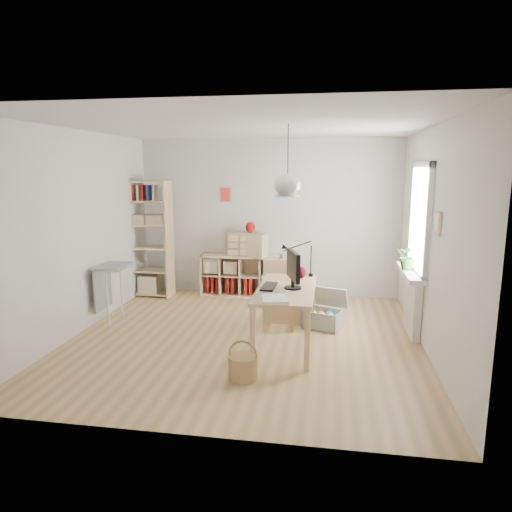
# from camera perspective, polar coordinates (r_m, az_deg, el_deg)

# --- Properties ---
(ground) EXTENTS (4.50, 4.50, 0.00)m
(ground) POSITION_cam_1_polar(r_m,az_deg,el_deg) (6.08, -1.40, -10.27)
(ground) COLOR tan
(ground) RESTS_ON ground
(room_shell) EXTENTS (4.50, 4.50, 4.50)m
(room_shell) POSITION_cam_1_polar(r_m,az_deg,el_deg) (5.45, 3.96, 8.83)
(room_shell) COLOR silver
(room_shell) RESTS_ON ground
(window_unit) EXTENTS (0.07, 1.16, 1.46)m
(window_unit) POSITION_cam_1_polar(r_m,az_deg,el_deg) (6.32, 19.91, 4.38)
(window_unit) COLOR white
(window_unit) RESTS_ON ground
(radiator) EXTENTS (0.10, 0.80, 0.80)m
(radiator) POSITION_cam_1_polar(r_m,az_deg,el_deg) (6.53, 18.96, -5.67)
(radiator) COLOR white
(radiator) RESTS_ON ground
(windowsill) EXTENTS (0.22, 1.20, 0.06)m
(windowsill) POSITION_cam_1_polar(r_m,az_deg,el_deg) (6.42, 18.75, -1.98)
(windowsill) COLOR white
(windowsill) RESTS_ON radiator
(desk) EXTENTS (0.70, 1.50, 0.75)m
(desk) POSITION_cam_1_polar(r_m,az_deg,el_deg) (5.66, 3.79, -4.90)
(desk) COLOR #D7AE7B
(desk) RESTS_ON ground
(cube_shelf) EXTENTS (1.40, 0.38, 0.72)m
(cube_shelf) POSITION_cam_1_polar(r_m,az_deg,el_deg) (8.03, -2.00, -2.80)
(cube_shelf) COLOR tan
(cube_shelf) RESTS_ON ground
(tall_bookshelf) EXTENTS (0.80, 0.38, 2.00)m
(tall_bookshelf) POSITION_cam_1_polar(r_m,az_deg,el_deg) (8.07, -13.41, 2.69)
(tall_bookshelf) COLOR #D7AE7B
(tall_bookshelf) RESTS_ON ground
(side_table) EXTENTS (0.40, 0.55, 0.85)m
(side_table) POSITION_cam_1_polar(r_m,az_deg,el_deg) (6.85, -17.88, -2.53)
(side_table) COLOR gray
(side_table) RESTS_ON ground
(chair) EXTENTS (0.49, 0.49, 0.93)m
(chair) POSITION_cam_1_polar(r_m,az_deg,el_deg) (6.41, 2.87, -4.20)
(chair) COLOR gray
(chair) RESTS_ON ground
(wicker_basket) EXTENTS (0.31, 0.31, 0.43)m
(wicker_basket) POSITION_cam_1_polar(r_m,az_deg,el_deg) (4.95, -1.63, -13.63)
(wicker_basket) COLOR olive
(wicker_basket) RESTS_ON ground
(storage_chest) EXTENTS (0.66, 0.70, 0.53)m
(storage_chest) POSITION_cam_1_polar(r_m,az_deg,el_deg) (6.52, 8.53, -7.31)
(storage_chest) COLOR silver
(storage_chest) RESTS_ON ground
(monitor) EXTENTS (0.21, 0.52, 0.46)m
(monitor) POSITION_cam_1_polar(r_m,az_deg,el_deg) (5.54, 4.67, -1.47)
(monitor) COLOR black
(monitor) RESTS_ON desk
(keyboard) EXTENTS (0.18, 0.43, 0.02)m
(keyboard) POSITION_cam_1_polar(r_m,az_deg,el_deg) (5.65, 1.64, -3.82)
(keyboard) COLOR black
(keyboard) RESTS_ON desk
(task_lamp) EXTENTS (0.42, 0.16, 0.45)m
(task_lamp) POSITION_cam_1_polar(r_m,az_deg,el_deg) (6.15, 4.95, 0.19)
(task_lamp) COLOR black
(task_lamp) RESTS_ON desk
(yarn_ball) EXTENTS (0.16, 0.16, 0.16)m
(yarn_ball) POSITION_cam_1_polar(r_m,az_deg,el_deg) (6.11, 5.55, -2.06)
(yarn_ball) COLOR #530B0F
(yarn_ball) RESTS_ON desk
(paper_tray) EXTENTS (0.34, 0.39, 0.03)m
(paper_tray) POSITION_cam_1_polar(r_m,az_deg,el_deg) (5.08, 2.36, -5.41)
(paper_tray) COLOR white
(paper_tray) RESTS_ON desk
(drawer_chest) EXTENTS (0.74, 0.46, 0.39)m
(drawer_chest) POSITION_cam_1_polar(r_m,az_deg,el_deg) (7.85, -1.13, 1.47)
(drawer_chest) COLOR tan
(drawer_chest) RESTS_ON cube_shelf
(red_vase) EXTENTS (0.16, 0.16, 0.20)m
(red_vase) POSITION_cam_1_polar(r_m,az_deg,el_deg) (7.79, -0.72, 3.59)
(red_vase) COLOR maroon
(red_vase) RESTS_ON drawer_chest
(potted_plant) EXTENTS (0.38, 0.34, 0.37)m
(potted_plant) POSITION_cam_1_polar(r_m,az_deg,el_deg) (6.43, 18.61, -0.01)
(potted_plant) COLOR #2E5F23
(potted_plant) RESTS_ON windowsill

